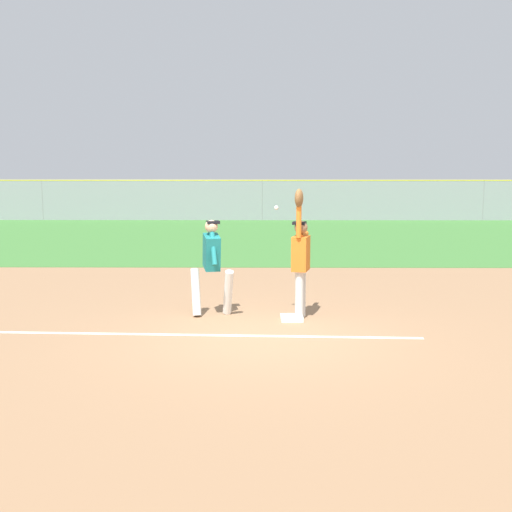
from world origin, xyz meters
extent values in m
plane|color=#936D4C|center=(0.00, 0.00, 0.00)|extent=(72.22, 72.22, 0.00)
cube|color=#3D7533|center=(0.00, 14.92, 0.01)|extent=(45.71, 15.94, 0.01)
cube|color=white|center=(-3.49, 0.15, 0.00)|extent=(11.99, 0.64, 0.01)
cube|color=white|center=(0.51, 1.05, 0.04)|extent=(0.39, 0.39, 0.08)
cylinder|color=silver|center=(0.69, 1.33, 0.42)|extent=(0.18, 0.18, 0.85)
cylinder|color=silver|center=(0.64, 1.13, 0.42)|extent=(0.18, 0.18, 0.85)
cube|color=orange|center=(0.67, 1.23, 1.15)|extent=(0.36, 0.49, 0.60)
sphere|color=#8C6647|center=(0.67, 1.23, 1.60)|extent=(0.28, 0.28, 0.23)
cube|color=black|center=(0.64, 1.24, 1.68)|extent=(0.26, 0.25, 0.05)
cylinder|color=orange|center=(0.61, 1.02, 1.76)|extent=(0.11, 0.11, 0.62)
cylinder|color=orange|center=(0.72, 1.44, 1.45)|extent=(0.24, 0.62, 0.09)
ellipsoid|color=brown|center=(0.61, 1.02, 2.12)|extent=(0.20, 0.31, 0.32)
cylinder|color=white|center=(-0.61, 1.38, 0.42)|extent=(0.24, 0.45, 0.85)
cylinder|color=white|center=(-1.20, 1.41, 0.42)|extent=(0.24, 0.45, 0.85)
cube|color=#197272|center=(-0.90, 1.40, 1.15)|extent=(0.37, 0.57, 0.66)
sphere|color=#DBAD84|center=(-0.90, 1.40, 1.60)|extent=(0.28, 0.28, 0.23)
cube|color=black|center=(-0.87, 1.40, 1.68)|extent=(0.26, 0.24, 0.05)
cylinder|color=#197272|center=(-0.95, 1.61, 1.23)|extent=(0.18, 0.41, 0.58)
cylinder|color=#197272|center=(-0.86, 1.18, 1.23)|extent=(0.18, 0.41, 0.58)
sphere|color=white|center=(0.24, 1.35, 1.94)|extent=(0.07, 0.07, 0.07)
cube|color=#93999E|center=(0.00, 22.89, 1.02)|extent=(45.71, 0.06, 2.03)
cylinder|color=yellow|center=(0.00, 22.89, 2.06)|extent=(45.71, 0.06, 0.06)
cylinder|color=gray|center=(-11.43, 22.89, 1.02)|extent=(0.08, 0.08, 2.03)
cylinder|color=gray|center=(0.00, 22.89, 1.02)|extent=(0.08, 0.08, 2.03)
cylinder|color=gray|center=(11.43, 22.89, 1.02)|extent=(0.08, 0.08, 2.03)
cube|color=tan|center=(-6.95, 26.05, 0.57)|extent=(4.41, 1.92, 0.55)
cube|color=#2D333D|center=(-6.95, 26.05, 1.05)|extent=(2.21, 1.76, 0.40)
cylinder|color=black|center=(-5.50, 27.00, 0.30)|extent=(0.60, 0.22, 0.60)
cylinder|color=black|center=(-5.51, 25.10, 0.30)|extent=(0.60, 0.22, 0.60)
cylinder|color=black|center=(-8.40, 27.01, 0.30)|extent=(0.60, 0.22, 0.60)
cylinder|color=black|center=(-8.41, 25.11, 0.30)|extent=(0.60, 0.22, 0.60)
cube|color=#1E6B33|center=(-1.53, 26.37, 0.57)|extent=(4.46, 2.05, 0.55)
cube|color=#2D333D|center=(-1.53, 26.37, 1.05)|extent=(2.26, 1.82, 0.40)
cylinder|color=black|center=(-0.11, 27.36, 0.30)|extent=(0.61, 0.24, 0.60)
cylinder|color=black|center=(-0.05, 25.47, 0.30)|extent=(0.61, 0.24, 0.60)
cylinder|color=black|center=(-3.01, 27.27, 0.30)|extent=(0.61, 0.24, 0.60)
cylinder|color=black|center=(-2.95, 25.37, 0.30)|extent=(0.61, 0.24, 0.60)
cube|color=#B21E1E|center=(4.28, 25.89, 0.57)|extent=(4.46, 2.04, 0.55)
cube|color=#2D333D|center=(4.28, 25.89, 1.05)|extent=(2.26, 1.82, 0.40)
cylinder|color=black|center=(5.70, 26.89, 0.30)|extent=(0.61, 0.24, 0.60)
cylinder|color=black|center=(5.76, 24.99, 0.30)|extent=(0.61, 0.24, 0.60)
cylinder|color=black|center=(2.80, 26.79, 0.30)|extent=(0.61, 0.24, 0.60)
cylinder|color=black|center=(2.86, 24.89, 0.30)|extent=(0.61, 0.24, 0.60)
cube|color=#B7B7BC|center=(9.97, 26.49, 0.57)|extent=(4.44, 2.01, 0.55)
cube|color=#2D333D|center=(9.97, 26.49, 1.05)|extent=(2.24, 1.80, 0.40)
cylinder|color=black|center=(11.39, 27.48, 0.30)|extent=(0.61, 0.23, 0.60)
cylinder|color=black|center=(11.44, 25.58, 0.30)|extent=(0.61, 0.23, 0.60)
cylinder|color=black|center=(8.50, 27.41, 0.30)|extent=(0.61, 0.23, 0.60)
cylinder|color=black|center=(8.54, 25.51, 0.30)|extent=(0.61, 0.23, 0.60)
camera|label=1|loc=(-0.02, -9.57, 2.59)|focal=43.86mm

